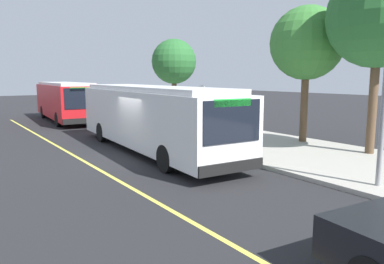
% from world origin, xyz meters
% --- Properties ---
extents(ground_plane, '(120.00, 120.00, 0.00)m').
position_xyz_m(ground_plane, '(0.00, 0.00, 0.00)').
color(ground_plane, '#232326').
extents(sidewalk_curb, '(44.00, 6.40, 0.15)m').
position_xyz_m(sidewalk_curb, '(0.00, 6.00, 0.07)').
color(sidewalk_curb, '#A8A399').
rests_on(sidewalk_curb, ground_plane).
extents(lane_stripe_center, '(36.00, 0.14, 0.01)m').
position_xyz_m(lane_stripe_center, '(0.00, -2.20, 0.00)').
color(lane_stripe_center, '#E0D64C').
rests_on(lane_stripe_center, ground_plane).
extents(transit_bus_main, '(12.25, 3.31, 2.95)m').
position_xyz_m(transit_bus_main, '(-0.61, 1.01, 1.62)').
color(transit_bus_main, white).
rests_on(transit_bus_main, ground_plane).
extents(transit_bus_second, '(10.54, 3.32, 2.95)m').
position_xyz_m(transit_bus_second, '(-14.74, 1.19, 1.62)').
color(transit_bus_second, red).
rests_on(transit_bus_second, ground_plane).
extents(bus_shelter, '(2.90, 1.60, 2.48)m').
position_xyz_m(bus_shelter, '(-3.16, 5.47, 1.92)').
color(bus_shelter, '#333338').
rests_on(bus_shelter, sidewalk_curb).
extents(waiting_bench, '(1.60, 0.48, 0.95)m').
position_xyz_m(waiting_bench, '(-2.73, 5.28, 0.63)').
color(waiting_bench, brown).
rests_on(waiting_bench, sidewalk_curb).
extents(route_sign_post, '(0.44, 0.08, 2.80)m').
position_xyz_m(route_sign_post, '(-0.55, 3.82, 1.96)').
color(route_sign_post, '#333338').
rests_on(route_sign_post, sidewalk_curb).
extents(pedestrian_commuter, '(0.24, 0.40, 1.69)m').
position_xyz_m(pedestrian_commuter, '(-3.58, 4.03, 1.12)').
color(pedestrian_commuter, '#282D47').
rests_on(pedestrian_commuter, sidewalk_curb).
extents(street_tree_near_shelter, '(3.56, 3.56, 6.61)m').
position_xyz_m(street_tree_near_shelter, '(2.15, 8.12, 4.95)').
color(street_tree_near_shelter, brown).
rests_on(street_tree_near_shelter, sidewalk_curb).
extents(street_tree_upstreet, '(3.17, 3.17, 5.88)m').
position_xyz_m(street_tree_upstreet, '(-8.62, 7.24, 4.42)').
color(street_tree_upstreet, brown).
rests_on(street_tree_upstreet, sidewalk_curb).
extents(street_tree_downstreet, '(4.15, 4.15, 7.70)m').
position_xyz_m(street_tree_downstreet, '(5.67, 8.07, 5.75)').
color(street_tree_downstreet, brown).
rests_on(street_tree_downstreet, sidewalk_curb).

